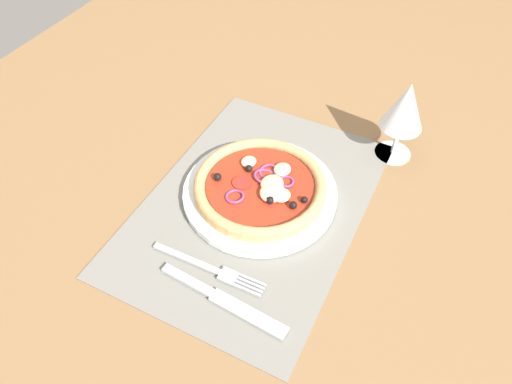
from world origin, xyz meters
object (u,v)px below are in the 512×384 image
pizza (261,186)px  wine_glass (405,108)px  fork (213,270)px  plate (260,193)px  knife (223,300)px

pizza → wine_glass: 27.04cm
wine_glass → fork: bearing=-24.0°
fork → wine_glass: wine_glass is taller
plate → fork: (16.11, 0.49, -0.40)cm
fork → knife: bearing=-45.3°
pizza → wine_glass: bearing=140.6°
fork → wine_glass: (-36.24, 16.13, 9.48)cm
plate → knife: bearing=11.9°
knife → wine_glass: (-39.86, 12.45, 9.44)cm
knife → pizza: bearing=105.9°
fork → knife: knife is taller
plate → pizza: (-0.03, 0.09, 1.73)cm
fork → knife: 5.16cm
pizza → fork: (16.14, 0.40, -2.13)cm
fork → pizza: bearing=90.6°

